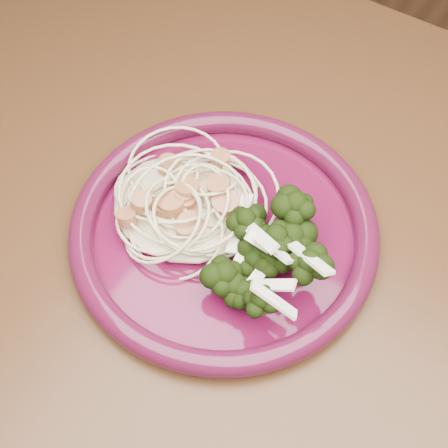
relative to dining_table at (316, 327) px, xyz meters
name	(u,v)px	position (x,y,z in m)	size (l,w,h in m)	color
dining_table	(316,327)	(0.00, 0.00, 0.00)	(1.20, 0.80, 0.75)	#472814
dinner_plate	(224,229)	(-0.11, -0.01, 0.11)	(0.31, 0.31, 0.02)	#4B0926
spaghetti_pile	(182,201)	(-0.16, -0.01, 0.12)	(0.14, 0.13, 0.03)	beige
scallop_cluster	(179,177)	(-0.16, -0.01, 0.16)	(0.13, 0.13, 0.04)	#B5784C
broccoli_pile	(279,245)	(-0.05, -0.01, 0.13)	(0.09, 0.14, 0.05)	black
onion_garnish	(282,226)	(-0.05, -0.01, 0.16)	(0.06, 0.09, 0.06)	white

